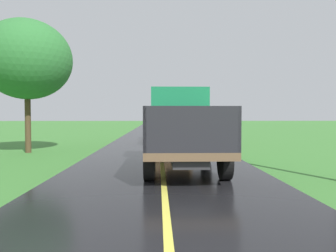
% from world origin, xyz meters
% --- Properties ---
extents(banana_truck_near, '(2.38, 5.82, 2.80)m').
position_xyz_m(banana_truck_near, '(0.66, 11.61, 1.47)').
color(banana_truck_near, '#2D2D30').
rests_on(banana_truck_near, road_surface).
extents(banana_truck_far, '(2.38, 5.81, 2.80)m').
position_xyz_m(banana_truck_far, '(0.61, 21.64, 1.47)').
color(banana_truck_far, '#2D2D30').
rests_on(banana_truck_far, road_surface).
extents(roadside_tree_near_left, '(4.34, 4.34, 6.55)m').
position_xyz_m(roadside_tree_near_left, '(-6.60, 16.30, 4.58)').
color(roadside_tree_near_left, '#4C3823').
rests_on(roadside_tree_near_left, ground).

